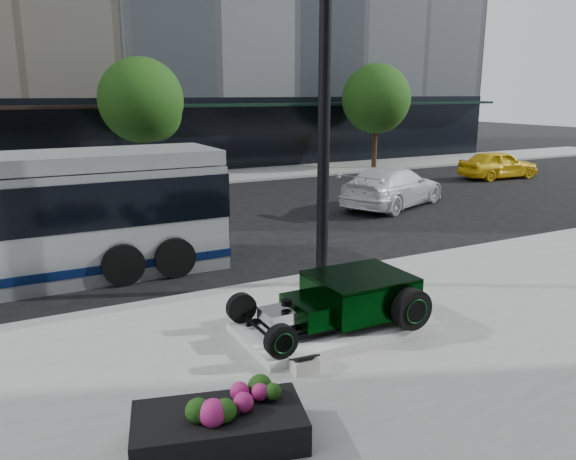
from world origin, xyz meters
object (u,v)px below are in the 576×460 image
flower_planter (219,425)px  white_sedan (393,187)px  yellow_taxi (498,164)px  hot_rod (350,297)px  lamppost (324,102)px

flower_planter → white_sedan: white_sedan is taller
white_sedan → yellow_taxi: (9.23, 3.27, -0.05)m
flower_planter → white_sedan: 15.91m
hot_rod → white_sedan: 12.02m
flower_planter → hot_rod: bearing=33.1°
hot_rod → flower_planter: bearing=-146.9°
hot_rod → yellow_taxi: yellow_taxi is taller
white_sedan → flower_planter: bearing=111.3°
hot_rod → white_sedan: bearing=48.3°
white_sedan → yellow_taxi: white_sedan is taller
lamppost → white_sedan: bearing=43.0°
lamppost → yellow_taxi: (16.43, 9.98, -3.36)m
flower_planter → yellow_taxi: size_ratio=0.54×
lamppost → white_sedan: (7.20, 6.71, -3.32)m
flower_planter → yellow_taxi: yellow_taxi is taller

